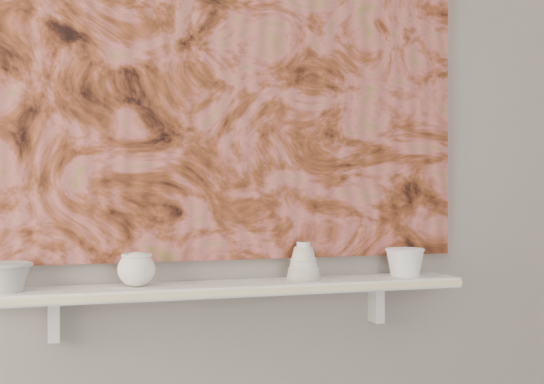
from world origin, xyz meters
name	(u,v)px	position (x,y,z in m)	size (l,w,h in m)	color
wall_back	(223,139)	(0.00, 1.60, 1.35)	(3.60, 3.60, 0.00)	gray
shelf	(232,288)	(0.00, 1.51, 0.92)	(1.40, 0.18, 0.03)	silver
shelf_stripe	(240,292)	(0.00, 1.41, 0.92)	(1.40, 0.01, 0.02)	beige
bracket_left	(54,320)	(-0.49, 1.57, 0.84)	(0.03, 0.06, 0.12)	silver
bracket_right	(376,303)	(0.49, 1.57, 0.84)	(0.03, 0.06, 0.12)	silver
painting	(224,75)	(0.00, 1.59, 1.54)	(1.50, 0.03, 1.10)	brown
house_motif	(364,179)	(0.45, 1.57, 1.23)	(0.09, 0.00, 0.08)	black
bowl_grey	(6,277)	(-0.61, 1.51, 0.97)	(0.14, 0.14, 0.08)	#999A97
cup_cream	(136,269)	(-0.27, 1.51, 0.98)	(0.10, 0.10, 0.10)	silver
bell_vessel	(303,261)	(0.22, 1.51, 0.99)	(0.10, 0.10, 0.11)	silver
bowl_white	(405,262)	(0.56, 1.51, 0.97)	(0.12, 0.12, 0.09)	silver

